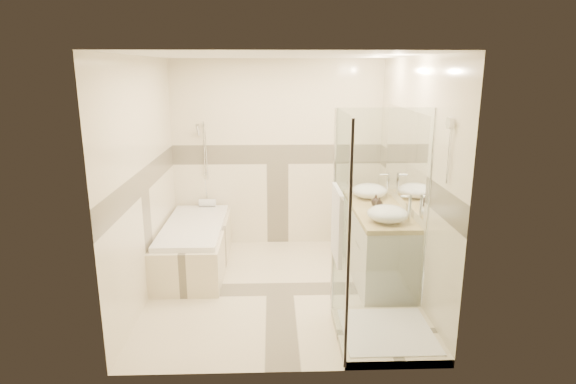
{
  "coord_description": "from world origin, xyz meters",
  "views": [
    {
      "loc": [
        -0.08,
        -4.89,
        2.38
      ],
      "look_at": [
        0.1,
        0.25,
        1.05
      ],
      "focal_mm": 30.0,
      "sensor_mm": 36.0,
      "label": 1
    }
  ],
  "objects_px": {
    "vanity": "(376,242)",
    "amenity_bottle_b": "(376,200)",
    "bathtub": "(195,244)",
    "shower_enclosure": "(374,284)",
    "vessel_sink_near": "(369,191)",
    "vessel_sink_far": "(388,214)",
    "amenity_bottle_a": "(379,204)"
  },
  "relations": [
    {
      "from": "vessel_sink_far",
      "to": "amenity_bottle_a",
      "type": "xyz_separation_m",
      "value": [
        0.0,
        0.4,
        -0.01
      ]
    },
    {
      "from": "vessel_sink_far",
      "to": "amenity_bottle_a",
      "type": "height_order",
      "value": "vessel_sink_far"
    },
    {
      "from": "vessel_sink_far",
      "to": "bathtub",
      "type": "bearing_deg",
      "value": 157.66
    },
    {
      "from": "vanity",
      "to": "bathtub",
      "type": "bearing_deg",
      "value": 170.75
    },
    {
      "from": "vessel_sink_far",
      "to": "amenity_bottle_b",
      "type": "height_order",
      "value": "vessel_sink_far"
    },
    {
      "from": "shower_enclosure",
      "to": "vessel_sink_far",
      "type": "bearing_deg",
      "value": 69.9
    },
    {
      "from": "shower_enclosure",
      "to": "amenity_bottle_b",
      "type": "distance_m",
      "value": 1.41
    },
    {
      "from": "bathtub",
      "to": "vessel_sink_near",
      "type": "bearing_deg",
      "value": 1.82
    },
    {
      "from": "vessel_sink_near",
      "to": "vessel_sink_far",
      "type": "height_order",
      "value": "vessel_sink_near"
    },
    {
      "from": "vessel_sink_near",
      "to": "amenity_bottle_a",
      "type": "distance_m",
      "value": 0.54
    },
    {
      "from": "shower_enclosure",
      "to": "amenity_bottle_b",
      "type": "xyz_separation_m",
      "value": [
        0.27,
        1.32,
        0.41
      ]
    },
    {
      "from": "shower_enclosure",
      "to": "bathtub",
      "type": "bearing_deg",
      "value": 138.9
    },
    {
      "from": "amenity_bottle_a",
      "to": "shower_enclosure",
      "type": "bearing_deg",
      "value": -103.39
    },
    {
      "from": "bathtub",
      "to": "vanity",
      "type": "bearing_deg",
      "value": -9.25
    },
    {
      "from": "vanity",
      "to": "amenity_bottle_b",
      "type": "bearing_deg",
      "value": 112.73
    },
    {
      "from": "vessel_sink_far",
      "to": "amenity_bottle_b",
      "type": "relative_size",
      "value": 3.15
    },
    {
      "from": "vanity",
      "to": "amenity_bottle_b",
      "type": "height_order",
      "value": "amenity_bottle_b"
    },
    {
      "from": "bathtub",
      "to": "shower_enclosure",
      "type": "bearing_deg",
      "value": -41.1
    },
    {
      "from": "vanity",
      "to": "shower_enclosure",
      "type": "height_order",
      "value": "shower_enclosure"
    },
    {
      "from": "vanity",
      "to": "vessel_sink_far",
      "type": "height_order",
      "value": "vessel_sink_far"
    },
    {
      "from": "vessel_sink_far",
      "to": "amenity_bottle_b",
      "type": "distance_m",
      "value": 0.57
    },
    {
      "from": "vessel_sink_near",
      "to": "shower_enclosure",
      "type": "bearing_deg",
      "value": -99.18
    },
    {
      "from": "bathtub",
      "to": "amenity_bottle_b",
      "type": "relative_size",
      "value": 12.8
    },
    {
      "from": "bathtub",
      "to": "vessel_sink_far",
      "type": "height_order",
      "value": "vessel_sink_far"
    },
    {
      "from": "shower_enclosure",
      "to": "vessel_sink_far",
      "type": "height_order",
      "value": "shower_enclosure"
    },
    {
      "from": "bathtub",
      "to": "vanity",
      "type": "height_order",
      "value": "vanity"
    },
    {
      "from": "amenity_bottle_b",
      "to": "amenity_bottle_a",
      "type": "bearing_deg",
      "value": -90.0
    },
    {
      "from": "vessel_sink_near",
      "to": "amenity_bottle_a",
      "type": "xyz_separation_m",
      "value": [
        0.0,
        -0.54,
        -0.01
      ]
    },
    {
      "from": "vanity",
      "to": "vessel_sink_near",
      "type": "relative_size",
      "value": 3.81
    },
    {
      "from": "bathtub",
      "to": "vessel_sink_far",
      "type": "bearing_deg",
      "value": -22.34
    },
    {
      "from": "vessel_sink_far",
      "to": "amenity_bottle_b",
      "type": "xyz_separation_m",
      "value": [
        0.0,
        0.57,
        -0.02
      ]
    },
    {
      "from": "bathtub",
      "to": "vessel_sink_near",
      "type": "xyz_separation_m",
      "value": [
        2.13,
        0.07,
        0.63
      ]
    }
  ]
}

